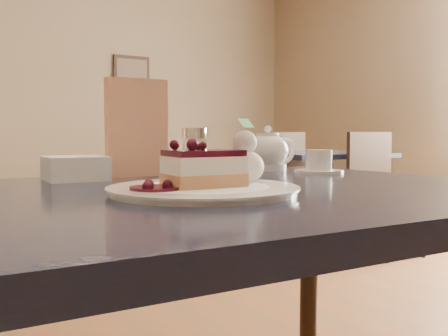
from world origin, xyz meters
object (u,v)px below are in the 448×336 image
main_table (190,235)px  dessert_plate (203,190)px  tea_set (277,154)px  cheesecake_slice (203,169)px  bg_table_far_right (322,230)px

main_table → dessert_plate: (-0.00, -0.06, 0.09)m
main_table → tea_set: size_ratio=4.86×
tea_set → main_table: bearing=-145.6°
dessert_plate → cheesecake_slice: 0.04m
tea_set → bg_table_far_right: 3.16m
dessert_plate → tea_set: tea_set is taller
main_table → tea_set: 0.56m
dessert_plate → cheesecake_slice: (-0.00, 0.00, 0.04)m
cheesecake_slice → main_table: bearing=90.0°
main_table → cheesecake_slice: size_ratio=9.98×
cheesecake_slice → bg_table_far_right: (2.64, 2.50, -0.80)m
dessert_plate → bg_table_far_right: 3.71m
main_table → dessert_plate: size_ratio=4.05×
tea_set → dessert_plate: bearing=-141.2°
main_table → dessert_plate: 0.11m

